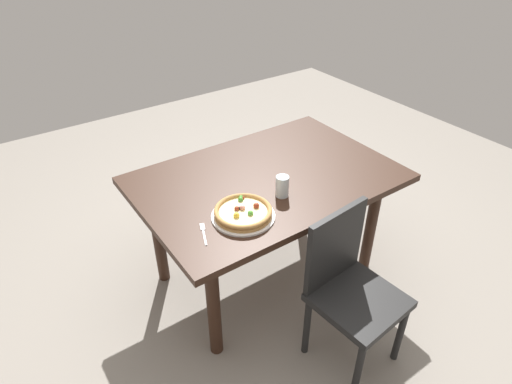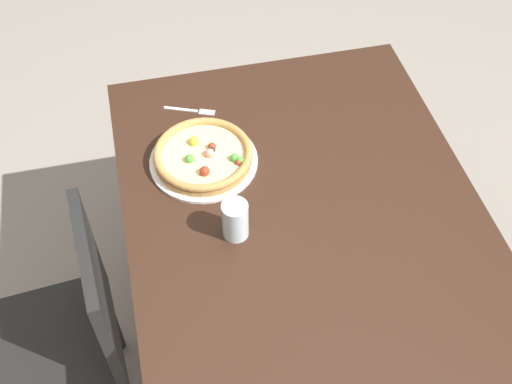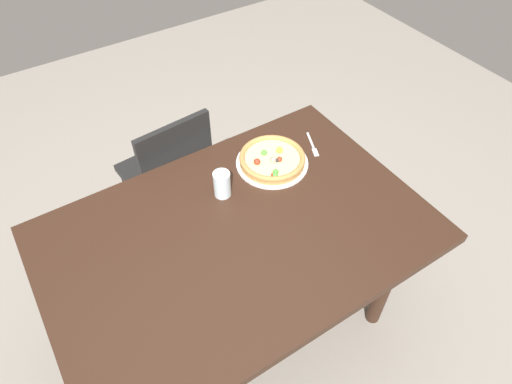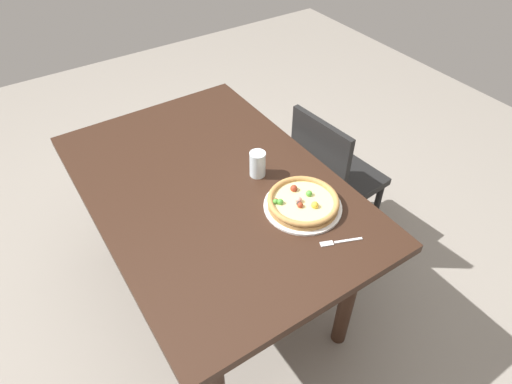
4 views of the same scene
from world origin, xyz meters
name	(u,v)px [view 2 (image 2 of 4)]	position (x,y,z in m)	size (l,w,h in m)	color
ground_plane	(299,356)	(0.00, 0.00, 0.00)	(6.00, 6.00, 0.00)	gray
dining_table	(311,254)	(0.00, 0.00, 0.66)	(1.47, 0.99, 0.75)	#331E14
chair_near	(69,334)	(-0.01, -0.71, 0.47)	(0.43, 0.43, 0.86)	black
plate	(204,161)	(-0.32, -0.24, 0.75)	(0.32, 0.32, 0.01)	white
pizza	(203,155)	(-0.32, -0.24, 0.78)	(0.29, 0.29, 0.05)	#B78447
fork	(194,111)	(-0.55, -0.24, 0.75)	(0.08, 0.16, 0.00)	silver
drinking_glass	(235,220)	(-0.05, -0.20, 0.81)	(0.07, 0.07, 0.12)	silver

